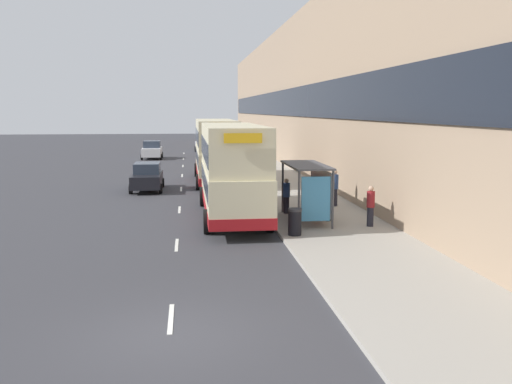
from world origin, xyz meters
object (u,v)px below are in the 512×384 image
object	(u,v)px
car_1	(147,177)
pedestrian_3	(312,193)
litter_bin	(295,222)
bus_shelter	(312,182)
pedestrian_at_shelter	(328,202)
pedestrian_4	(371,206)
car_2	(203,144)
double_decker_bus_ahead	(216,149)
car_0	(152,150)
pedestrian_1	(335,188)
double_decker_bus_near	(232,169)
pedestrian_2	(286,196)

from	to	relation	value
car_1	pedestrian_3	world-z (taller)	pedestrian_3
car_1	litter_bin	world-z (taller)	car_1
car_1	bus_shelter	bearing A→B (deg)	123.76
pedestrian_at_shelter	pedestrian_4	xyz separation A→B (m)	(1.46, -1.38, 0.05)
pedestrian_at_shelter	car_2	bearing A→B (deg)	95.38
double_decker_bus_ahead	pedestrian_4	xyz separation A→B (m)	(5.64, -16.40, -1.28)
bus_shelter	car_0	bearing A→B (deg)	104.26
car_0	car_2	world-z (taller)	car_0
pedestrian_at_shelter	double_decker_bus_ahead	bearing A→B (deg)	105.54
bus_shelter	pedestrian_1	distance (m)	4.45
litter_bin	car_0	bearing A→B (deg)	101.55
double_decker_bus_ahead	bus_shelter	bearing A→B (deg)	-77.26
pedestrian_4	pedestrian_3	bearing A→B (deg)	112.39
double_decker_bus_near	car_1	bearing A→B (deg)	114.81
double_decker_bus_near	car_1	distance (m)	10.94
pedestrian_3	litter_bin	xyz separation A→B (m)	(-1.82, -5.27, -0.35)
pedestrian_at_shelter	pedestrian_1	world-z (taller)	pedestrian_1
double_decker_bus_ahead	pedestrian_3	world-z (taller)	double_decker_bus_ahead
pedestrian_1	litter_bin	world-z (taller)	pedestrian_1
double_decker_bus_near	car_2	distance (m)	43.70
pedestrian_at_shelter	pedestrian_3	distance (m)	2.59
car_0	pedestrian_1	size ratio (longest dim) A/B	2.27
double_decker_bus_ahead	pedestrian_2	bearing A→B (deg)	-78.39
bus_shelter	car_1	xyz separation A→B (m)	(-7.85, 11.74, -1.03)
pedestrian_4	car_0	bearing A→B (deg)	107.01
pedestrian_4	pedestrian_at_shelter	bearing A→B (deg)	136.76
bus_shelter	double_decker_bus_ahead	size ratio (longest dim) A/B	0.36
car_2	pedestrian_2	bearing A→B (deg)	-86.34
double_decker_bus_near	double_decker_bus_ahead	xyz separation A→B (m)	(-0.11, 13.18, 0.00)
car_0	double_decker_bus_near	bearing A→B (deg)	99.64
double_decker_bus_ahead	pedestrian_at_shelter	size ratio (longest dim) A/B	7.24
car_2	pedestrian_4	size ratio (longest dim) A/B	2.60
double_decker_bus_near	car_0	world-z (taller)	double_decker_bus_near
bus_shelter	car_1	distance (m)	14.16
car_0	pedestrian_3	xyz separation A→B (m)	(9.56, -32.62, 0.12)
car_0	car_1	world-z (taller)	car_0
bus_shelter	car_1	world-z (taller)	bus_shelter
car_2	pedestrian_at_shelter	world-z (taller)	car_2
car_1	pedestrian_4	bearing A→B (deg)	127.66
car_1	pedestrian_2	xyz separation A→B (m)	(7.11, -9.67, 0.14)
bus_shelter	pedestrian_at_shelter	size ratio (longest dim) A/B	2.64
double_decker_bus_ahead	double_decker_bus_near	bearing A→B (deg)	-89.51
pedestrian_2	litter_bin	xyz separation A→B (m)	(-0.48, -4.70, -0.31)
double_decker_bus_ahead	car_2	distance (m)	30.52
car_2	litter_bin	xyz separation A→B (m)	(2.30, -48.20, -0.20)
pedestrian_2	litter_bin	distance (m)	4.73
pedestrian_at_shelter	litter_bin	bearing A→B (deg)	-126.51
double_decker_bus_ahead	pedestrian_4	bearing A→B (deg)	-71.02
pedestrian_2	pedestrian_4	xyz separation A→B (m)	(2.97, -3.39, 0.02)
pedestrian_at_shelter	pedestrian_4	distance (m)	2.01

